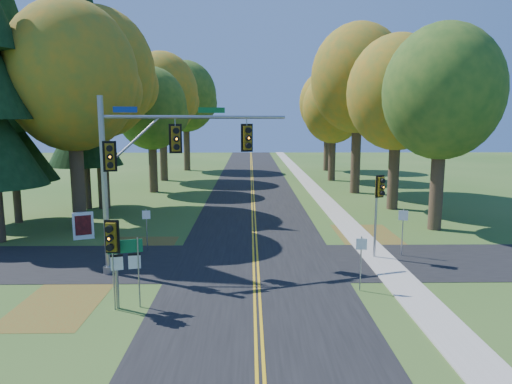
{
  "coord_description": "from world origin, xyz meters",
  "views": [
    {
      "loc": [
        -0.28,
        -19.53,
        6.85
      ],
      "look_at": [
        0.04,
        3.79,
        3.2
      ],
      "focal_mm": 32.0,
      "sensor_mm": 36.0,
      "label": 1
    }
  ],
  "objects_px": {
    "route_sign_cluster": "(126,259)",
    "info_kiosk": "(83,226)",
    "east_signal_pole": "(379,196)",
    "traffic_mast": "(154,160)"
  },
  "relations": [
    {
      "from": "route_sign_cluster",
      "to": "east_signal_pole",
      "type": "bearing_deg",
      "value": 14.13
    },
    {
      "from": "route_sign_cluster",
      "to": "info_kiosk",
      "type": "relative_size",
      "value": 1.66
    },
    {
      "from": "traffic_mast",
      "to": "route_sign_cluster",
      "type": "height_order",
      "value": "traffic_mast"
    },
    {
      "from": "east_signal_pole",
      "to": "traffic_mast",
      "type": "bearing_deg",
      "value": 164.46
    },
    {
      "from": "route_sign_cluster",
      "to": "info_kiosk",
      "type": "height_order",
      "value": "route_sign_cluster"
    },
    {
      "from": "info_kiosk",
      "to": "traffic_mast",
      "type": "bearing_deg",
      "value": -68.37
    },
    {
      "from": "route_sign_cluster",
      "to": "info_kiosk",
      "type": "distance_m",
      "value": 11.32
    },
    {
      "from": "traffic_mast",
      "to": "east_signal_pole",
      "type": "relative_size",
      "value": 1.98
    },
    {
      "from": "traffic_mast",
      "to": "info_kiosk",
      "type": "bearing_deg",
      "value": 116.96
    },
    {
      "from": "traffic_mast",
      "to": "info_kiosk",
      "type": "distance_m",
      "value": 8.82
    }
  ]
}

